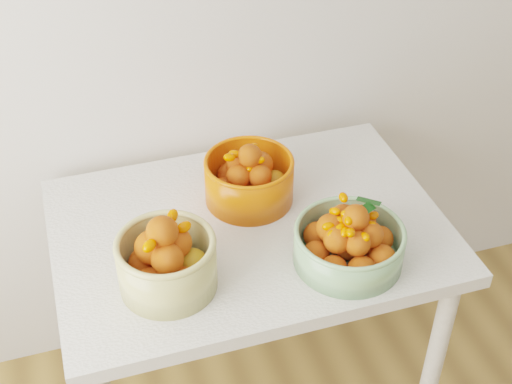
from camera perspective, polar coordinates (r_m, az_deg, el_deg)
The scene contains 4 objects.
table at distance 1.90m, azimuth -0.55°, elevation -4.82°, with size 1.00×0.70×0.75m.
bowl_cream at distance 1.64m, azimuth -7.16°, elevation -5.48°, with size 0.30×0.30×0.20m.
bowl_green at distance 1.71m, azimuth 7.47°, elevation -3.99°, with size 0.29×0.29×0.17m.
bowl_orange at distance 1.88m, azimuth -0.56°, elevation 1.09°, with size 0.27×0.27×0.17m.
Camera 1 is at (-0.74, 0.27, 1.95)m, focal length 50.00 mm.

